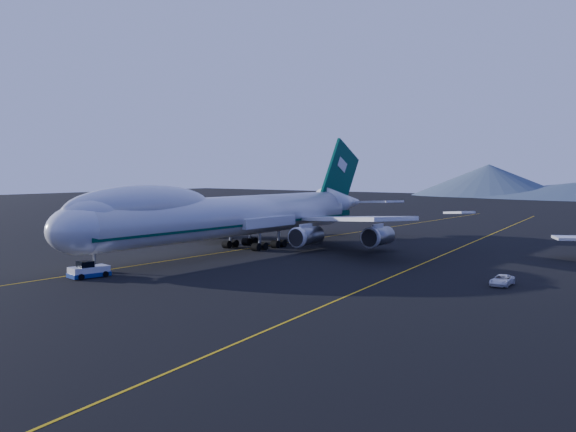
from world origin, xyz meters
The scene contains 6 objects.
ground centered at (0.00, 0.00, 0.00)m, with size 500.00×500.00×0.00m, color black.
taxiway_line_main centered at (0.00, 0.00, 0.01)m, with size 0.25×220.00×0.01m, color gold.
taxiway_line_side centered at (30.00, 10.00, 0.01)m, with size 0.25×200.00×0.01m, color gold.
boeing_747 centered at (0.00, 0.03, 5.81)m, with size 59.62×72.43×19.37m.
pushback_tug centered at (3.00, -29.50, 0.65)m, with size 3.42×5.13×2.07m.
service_van centered at (45.12, -4.69, 0.60)m, with size 2.00×4.34×1.21m, color white.
Camera 1 is at (68.96, -76.74, 13.14)m, focal length 40.00 mm.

